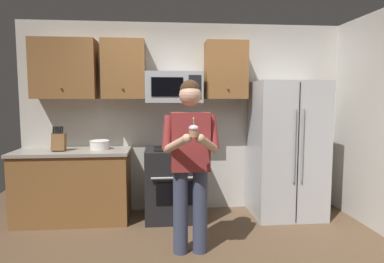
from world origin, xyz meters
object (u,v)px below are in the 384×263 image
bowl_large_white (100,145)px  cupcake (194,131)px  knife_block (59,142)px  person (190,157)px  refrigerator (287,149)px  oven_range (175,183)px  microwave (174,87)px

bowl_large_white → cupcake: bearing=-52.8°
knife_block → person: 1.86m
refrigerator → oven_range: bearing=178.5°
oven_range → person: (0.12, -1.04, 0.53)m
refrigerator → knife_block: bearing=179.8°
refrigerator → cupcake: refrigerator is taller
cupcake → refrigerator: bearing=43.8°
microwave → refrigerator: size_ratio=0.41×
oven_range → refrigerator: (1.50, -0.04, 0.44)m
knife_block → bowl_large_white: bearing=10.1°
refrigerator → person: size_ratio=1.02×
microwave → oven_range: bearing=-90.0°
microwave → person: bearing=-84.3°
microwave → bowl_large_white: bearing=-176.3°
person → bowl_large_white: bearing=134.6°
person → cupcake: (0.00, -0.33, 0.30)m
microwave → cupcake: (0.12, -1.49, -0.43)m
microwave → knife_block: size_ratio=2.31×
cupcake → knife_block: bearing=139.5°
refrigerator → bowl_large_white: 2.47m
oven_range → bowl_large_white: bearing=176.6°
knife_block → bowl_large_white: size_ratio=1.27×
oven_range → cupcake: size_ratio=5.36×
oven_range → refrigerator: 1.56m
refrigerator → bowl_large_white: size_ratio=7.14×
refrigerator → person: bearing=-144.2°
knife_block → person: size_ratio=0.18×
knife_block → refrigerator: bearing=-0.2°
bowl_large_white → cupcake: size_ratio=1.45×
refrigerator → knife_block: refrigerator is taller
refrigerator → bowl_large_white: refrigerator is taller
oven_range → cupcake: (0.12, -1.37, 0.83)m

